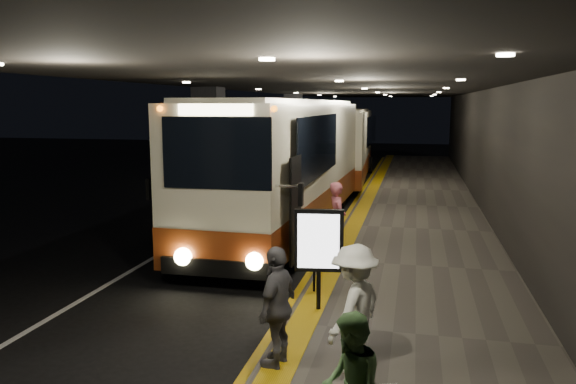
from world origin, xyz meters
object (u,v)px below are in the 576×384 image
(coach_second, at_px, (344,148))
(passenger_waiting_grey, at_px, (278,306))
(passenger_boarding, at_px, (337,219))
(info_sign, at_px, (319,243))
(passenger_waiting_white, at_px, (354,308))
(stanchion_post, at_px, (314,265))
(coach_main, at_px, (286,171))

(coach_second, relative_size, passenger_waiting_grey, 6.43)
(passenger_boarding, bearing_deg, info_sign, 158.86)
(coach_second, xyz_separation_m, passenger_waiting_grey, (1.69, -20.84, -0.67))
(passenger_waiting_grey, bearing_deg, passenger_boarding, -169.32)
(coach_second, xyz_separation_m, passenger_waiting_white, (2.78, -20.75, -0.64))
(passenger_boarding, distance_m, stanchion_post, 2.95)
(coach_second, height_order, info_sign, coach_second)
(passenger_boarding, height_order, info_sign, info_sign)
(passenger_waiting_grey, height_order, info_sign, info_sign)
(coach_main, relative_size, coach_second, 1.11)
(coach_second, bearing_deg, stanchion_post, -87.38)
(stanchion_post, bearing_deg, coach_second, 95.33)
(stanchion_post, bearing_deg, passenger_waiting_grey, -89.12)
(coach_second, bearing_deg, passenger_boarding, -86.13)
(passenger_waiting_white, bearing_deg, coach_main, -138.85)
(coach_second, relative_size, info_sign, 6.06)
(coach_main, xyz_separation_m, passenger_waiting_grey, (2.00, -9.23, -0.84))
(passenger_waiting_white, xyz_separation_m, stanchion_post, (-1.14, 3.17, -0.36))
(passenger_boarding, bearing_deg, coach_second, -17.51)
(coach_main, distance_m, stanchion_post, 6.39)
(coach_main, bearing_deg, passenger_waiting_white, -69.71)
(coach_main, relative_size, passenger_boarding, 6.85)
(coach_main, xyz_separation_m, stanchion_post, (1.95, -5.97, -1.18))
(stanchion_post, bearing_deg, coach_main, 108.11)
(info_sign, bearing_deg, coach_main, 99.78)
(coach_main, distance_m, passenger_waiting_white, 9.68)
(passenger_waiting_grey, bearing_deg, passenger_waiting_white, 105.31)
(stanchion_post, bearing_deg, passenger_waiting_white, -70.30)
(passenger_waiting_grey, distance_m, info_sign, 2.34)
(coach_second, distance_m, passenger_boarding, 14.77)
(passenger_boarding, xyz_separation_m, passenger_waiting_grey, (0.00, -6.19, -0.04))
(passenger_boarding, height_order, passenger_waiting_grey, passenger_boarding)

